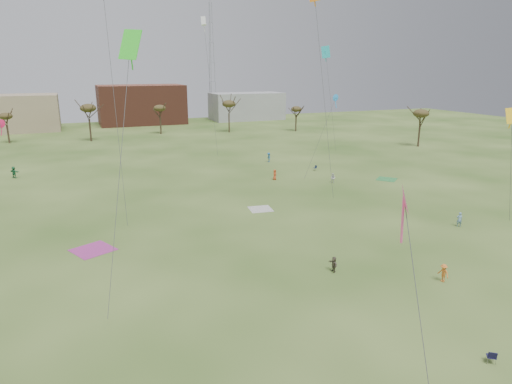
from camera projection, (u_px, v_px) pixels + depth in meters
name	position (u px, v px, depth m)	size (l,w,h in m)	color
ground	(316.00, 301.00, 33.76)	(260.00, 260.00, 0.00)	#2B4B17
spectator_fore_c	(334.00, 264.00, 38.47)	(1.28, 0.41, 1.38)	brown
flyer_mid_b	(443.00, 273.00, 36.63)	(1.00, 0.58, 1.55)	orange
flyer_mid_c	(459.00, 219.00, 49.44)	(0.60, 0.40, 1.66)	#6D95B7
spectator_mid_e	(333.00, 178.00, 68.37)	(0.73, 0.57, 1.51)	silver
flyer_far_a	(14.00, 172.00, 71.37)	(1.75, 0.56, 1.89)	#267444
flyer_far_b	(275.00, 175.00, 70.35)	(0.80, 0.52, 1.64)	#C54821
flyer_far_c	(269.00, 157.00, 83.64)	(1.15, 0.66, 1.79)	#1F5C92
blanket_cream	(260.00, 209.00, 55.77)	(2.78, 2.78, 0.03)	beige
blanket_plum	(93.00, 250.00, 43.24)	(3.50, 3.50, 0.03)	#AF368D
blanket_olive	(387.00, 179.00, 70.77)	(2.89, 2.89, 0.03)	#328A41
camp_chair_center	(491.00, 359.00, 26.61)	(0.73, 0.74, 0.87)	#151437
camp_chair_right	(315.00, 169.00, 76.89)	(0.61, 0.57, 0.87)	#141E39
kites_aloft	(186.00, 42.00, 51.28)	(71.74, 68.35, 25.14)	orange
tree_line	(133.00, 114.00, 101.35)	(117.44, 49.32, 8.91)	#3A2B1E
building_brick	(141.00, 104.00, 140.95)	(26.00, 16.00, 12.00)	brown
building_grey	(247.00, 106.00, 152.36)	(24.00, 12.00, 9.00)	gray
radio_tower	(212.00, 62.00, 151.00)	(1.51, 1.72, 41.00)	#9EA3A8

